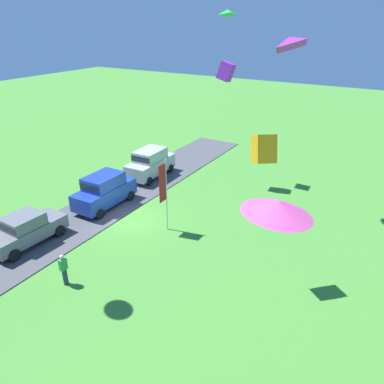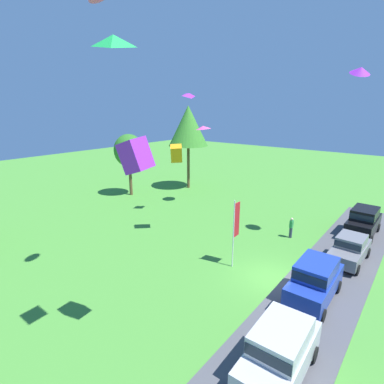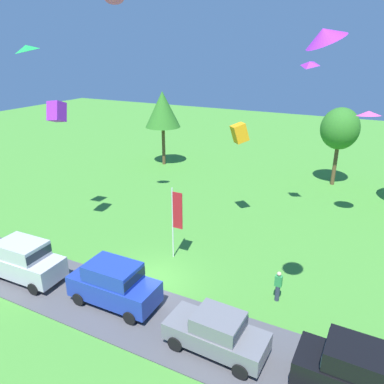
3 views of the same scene
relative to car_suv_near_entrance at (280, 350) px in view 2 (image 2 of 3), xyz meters
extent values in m
plane|color=#478E33|center=(6.42, 3.01, -1.30)|extent=(120.00, 120.00, 0.00)
cube|color=#4C4C51|center=(6.42, 0.36, -1.27)|extent=(36.00, 4.40, 0.06)
cube|color=#B7B7BC|center=(0.00, 0.00, -0.35)|extent=(4.66, 2.04, 1.10)
cube|color=#B7B7BC|center=(0.00, 0.00, 0.62)|extent=(2.65, 1.84, 0.84)
cube|color=#19232D|center=(0.00, 0.00, 0.62)|extent=(2.70, 1.81, 0.46)
cylinder|color=black|center=(1.59, -0.85, -0.90)|extent=(0.69, 0.26, 0.68)
cylinder|color=black|center=(1.54, 0.95, -0.90)|extent=(0.69, 0.26, 0.68)
cube|color=#1E389E|center=(5.87, 0.49, -0.35)|extent=(4.62, 1.95, 1.10)
cube|color=#1E389E|center=(5.87, 0.49, 0.62)|extent=(2.62, 1.79, 0.84)
cube|color=#19232D|center=(5.87, 0.49, 0.62)|extent=(2.67, 1.75, 0.46)
cylinder|color=black|center=(4.32, -0.43, -0.90)|extent=(0.68, 0.25, 0.68)
cylinder|color=black|center=(4.30, 1.38, -0.90)|extent=(0.68, 0.25, 0.68)
cylinder|color=black|center=(7.45, -0.39, -0.90)|extent=(0.68, 0.25, 0.68)
cylinder|color=black|center=(7.43, 1.41, -0.90)|extent=(0.68, 0.25, 0.68)
cube|color=slate|center=(11.68, -0.05, -0.50)|extent=(4.46, 1.96, 0.80)
cube|color=slate|center=(11.78, -0.06, 0.25)|extent=(2.06, 1.71, 0.70)
cube|color=#19232D|center=(11.78, -0.06, 0.25)|extent=(2.10, 1.68, 0.38)
cylinder|color=black|center=(10.16, -0.85, -0.90)|extent=(0.69, 0.26, 0.68)
cylinder|color=black|center=(10.22, 0.86, -0.90)|extent=(0.69, 0.26, 0.68)
cylinder|color=black|center=(13.15, -0.96, -0.90)|extent=(0.69, 0.26, 0.68)
cylinder|color=black|center=(13.21, 0.75, -0.90)|extent=(0.69, 0.26, 0.68)
cube|color=black|center=(17.31, 0.12, -0.35)|extent=(4.64, 2.00, 1.10)
cube|color=black|center=(17.31, 0.12, 0.62)|extent=(2.64, 1.81, 0.84)
cube|color=#19232D|center=(17.31, 0.12, 0.62)|extent=(2.69, 1.78, 0.46)
cylinder|color=black|center=(15.72, -0.75, -0.90)|extent=(0.68, 0.25, 0.68)
cylinder|color=black|center=(15.76, 1.06, -0.90)|extent=(0.68, 0.25, 0.68)
cylinder|color=black|center=(18.85, -0.82, -0.90)|extent=(0.68, 0.25, 0.68)
cylinder|color=black|center=(18.89, 0.99, -0.90)|extent=(0.68, 0.25, 0.68)
cylinder|color=#2D334C|center=(13.12, 4.56, -0.86)|extent=(0.24, 0.24, 0.88)
cube|color=#2D8E47|center=(13.12, 4.56, -0.12)|extent=(0.36, 0.22, 0.60)
sphere|color=beige|center=(13.12, 4.56, 0.30)|extent=(0.22, 0.22, 0.22)
cylinder|color=brown|center=(13.15, 24.30, 0.62)|extent=(0.36, 0.36, 3.83)
ellipsoid|color=#2D7023|center=(13.15, 24.30, 4.08)|extent=(3.44, 3.44, 3.79)
cylinder|color=brown|center=(20.08, 21.01, 1.46)|extent=(0.36, 0.36, 5.51)
cone|color=#387F28|center=(20.08, 21.01, 6.69)|extent=(4.96, 4.96, 4.96)
cylinder|color=silver|center=(6.21, 5.86, 1.01)|extent=(0.08, 0.08, 4.62)
cube|color=red|center=(6.56, 5.86, 1.94)|extent=(0.64, 0.04, 2.31)
pyramid|color=green|center=(-3.08, 4.92, 10.91)|extent=(1.49, 1.49, 0.55)
pyramid|color=purple|center=(11.73, 14.03, 9.98)|extent=(1.19, 1.05, 0.56)
cone|color=purple|center=(14.45, 1.39, 11.32)|extent=(1.88, 1.87, 0.94)
cube|color=purple|center=(-1.91, 5.55, 7.18)|extent=(1.04, 1.24, 1.49)
cone|color=#EA4C9E|center=(15.60, 15.37, 6.94)|extent=(2.22, 2.23, 0.48)
cube|color=orange|center=(7.91, 12.23, 5.49)|extent=(1.48, 1.41, 1.44)
camera|label=1|loc=(22.60, 17.41, 10.61)|focal=35.00mm
camera|label=2|loc=(-9.41, -3.23, 8.97)|focal=28.00mm
camera|label=3|loc=(16.53, -11.74, 10.98)|focal=35.00mm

